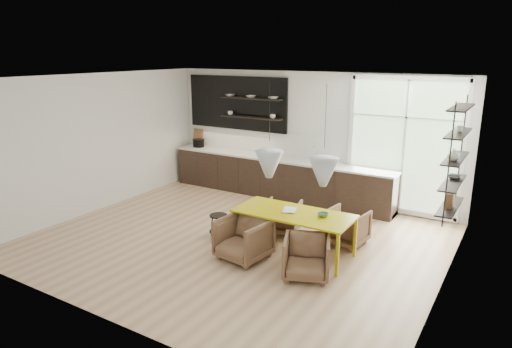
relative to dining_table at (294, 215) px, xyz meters
The scene contains 11 objects.
room 1.42m from the dining_table, 117.02° to the left, with size 7.02×6.01×2.91m.
kitchen_run 3.21m from the dining_table, 124.49° to the left, with size 5.54×0.69×2.75m.
right_shelving 2.69m from the dining_table, 26.77° to the left, with size 0.26×1.22×1.90m.
dining_table is the anchor object (origin of this frame).
armchair_back_left 1.02m from the dining_table, 129.43° to the left, with size 0.65×0.67×0.61m, color brown.
armchair_back_right 1.11m from the dining_table, 53.20° to the left, with size 0.67×0.69×0.63m, color brown.
armchair_front_left 0.93m from the dining_table, 133.36° to the right, with size 0.75×0.77×0.70m, color brown.
armchair_front_right 0.93m from the dining_table, 49.60° to the right, with size 0.68×0.70×0.64m, color brown.
wire_stool 1.53m from the dining_table, behind, with size 0.35×0.35×0.44m.
table_book 0.21m from the dining_table, behind, with size 0.22×0.30×0.03m, color white.
table_bowl 0.51m from the dining_table, 10.26° to the left, with size 0.18×0.18×0.06m, color #427446.
Camera 1 is at (4.32, -6.41, 3.33)m, focal length 32.00 mm.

